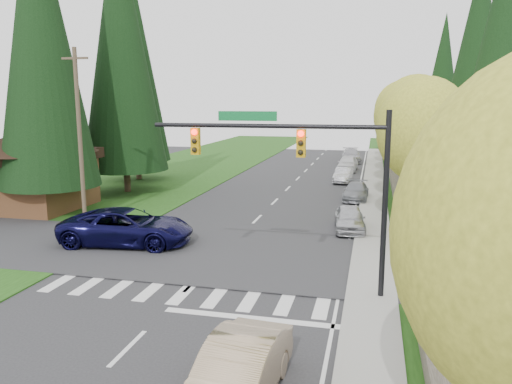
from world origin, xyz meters
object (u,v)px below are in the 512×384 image
(parked_car_c, at_px, (343,175))
(sedan_champagne, at_px, (237,373))
(parked_car_b, at_px, (356,191))
(parked_car_d, at_px, (348,163))
(parked_car_e, at_px, (351,156))
(suv_navy, at_px, (127,227))
(parked_car_a, at_px, (350,219))

(parked_car_c, bearing_deg, sedan_champagne, -86.70)
(parked_car_b, bearing_deg, parked_car_d, 97.29)
(parked_car_e, bearing_deg, parked_car_d, -94.98)
(parked_car_c, xyz_separation_m, parked_car_d, (0.00, 7.20, 0.16))
(sedan_champagne, height_order, suv_navy, suv_navy)
(parked_car_b, relative_size, parked_car_e, 0.79)
(parked_car_c, bearing_deg, parked_car_a, -81.25)
(parked_car_d, bearing_deg, parked_car_a, -84.78)
(suv_navy, relative_size, parked_car_e, 1.22)
(parked_car_a, relative_size, parked_car_d, 0.85)
(parked_car_b, bearing_deg, parked_car_a, -88.08)
(sedan_champagne, relative_size, parked_car_e, 0.87)
(suv_navy, height_order, parked_car_e, suv_navy)
(suv_navy, relative_size, parked_car_b, 1.55)
(suv_navy, xyz_separation_m, parked_car_a, (10.67, 5.34, -0.22))
(sedan_champagne, distance_m, parked_car_c, 33.57)
(parked_car_e, bearing_deg, suv_navy, -109.05)
(sedan_champagne, relative_size, parked_car_d, 0.98)
(parked_car_a, xyz_separation_m, parked_car_b, (0.00, 8.97, -0.07))
(suv_navy, distance_m, parked_car_c, 23.89)
(suv_navy, bearing_deg, sedan_champagne, -149.29)
(suv_navy, relative_size, parked_car_a, 1.62)
(parked_car_d, bearing_deg, parked_car_b, -82.76)
(parked_car_d, bearing_deg, parked_car_e, 91.87)
(suv_navy, height_order, parked_car_b, suv_navy)
(parked_car_a, relative_size, parked_car_e, 0.75)
(suv_navy, height_order, parked_car_a, suv_navy)
(suv_navy, distance_m, parked_car_e, 38.12)
(parked_car_b, xyz_separation_m, parked_car_d, (-1.40, 14.90, 0.19))
(suv_navy, distance_m, parked_car_a, 11.93)
(parked_car_b, bearing_deg, suv_navy, -124.79)
(parked_car_a, bearing_deg, parked_car_d, 87.79)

